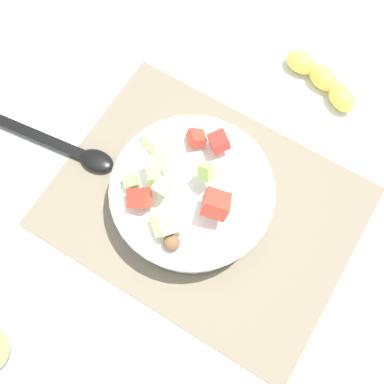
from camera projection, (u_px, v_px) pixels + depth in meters
name	position (u px, v px, depth m)	size (l,w,h in m)	color
ground_plane	(204.00, 207.00, 0.75)	(2.40, 2.40, 0.00)	silver
placemat	(204.00, 206.00, 0.75)	(0.46, 0.35, 0.01)	#756B56
salad_bowl	(191.00, 194.00, 0.71)	(0.24, 0.24, 0.12)	white
serving_spoon	(68.00, 149.00, 0.77)	(0.24, 0.06, 0.01)	black
banana_whole	(322.00, 79.00, 0.81)	(0.15, 0.08, 0.04)	yellow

